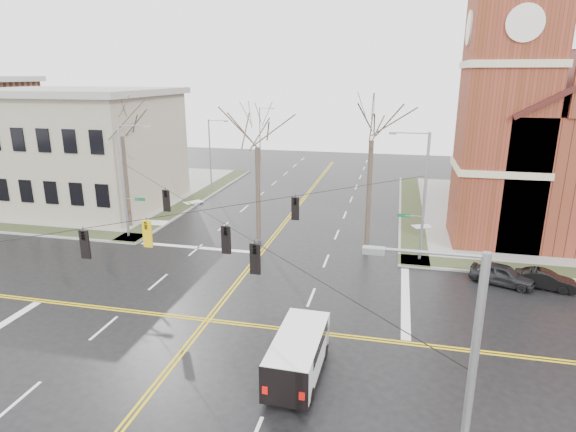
% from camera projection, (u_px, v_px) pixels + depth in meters
% --- Properties ---
extents(ground, '(120.00, 120.00, 0.00)m').
position_uv_depth(ground, '(208.00, 320.00, 26.09)').
color(ground, black).
rests_on(ground, ground).
extents(sidewalks, '(80.00, 80.00, 0.17)m').
position_uv_depth(sidewalks, '(207.00, 319.00, 26.07)').
color(sidewalks, gray).
rests_on(sidewalks, ground).
extents(road_markings, '(100.00, 100.00, 0.01)m').
position_uv_depth(road_markings, '(208.00, 320.00, 26.09)').
color(road_markings, gold).
rests_on(road_markings, ground).
extents(civic_building_a, '(18.00, 14.00, 11.00)m').
position_uv_depth(civic_building_a, '(74.00, 151.00, 47.93)').
color(civic_building_a, gray).
rests_on(civic_building_a, ground).
extents(signal_pole_ne, '(2.75, 0.22, 9.00)m').
position_uv_depth(signal_pole_ne, '(422.00, 193.00, 33.02)').
color(signal_pole_ne, gray).
rests_on(signal_pole_ne, ground).
extents(signal_pole_nw, '(2.75, 0.22, 9.00)m').
position_uv_depth(signal_pole_nw, '(125.00, 178.00, 37.86)').
color(signal_pole_nw, gray).
rests_on(signal_pole_nw, ground).
extents(signal_pole_se, '(2.75, 0.22, 9.00)m').
position_uv_depth(signal_pole_se, '(459.00, 416.00, 11.52)').
color(signal_pole_se, gray).
rests_on(signal_pole_se, ground).
extents(span_wires, '(23.02, 23.02, 0.03)m').
position_uv_depth(span_wires, '(202.00, 210.00, 24.33)').
color(span_wires, black).
rests_on(span_wires, ground).
extents(traffic_signals, '(8.21, 8.26, 1.30)m').
position_uv_depth(traffic_signals, '(197.00, 228.00, 23.92)').
color(traffic_signals, black).
rests_on(traffic_signals, ground).
extents(streetlight_north_a, '(2.30, 0.20, 8.00)m').
position_uv_depth(streetlight_north_a, '(211.00, 153.00, 53.28)').
color(streetlight_north_a, gray).
rests_on(streetlight_north_a, ground).
extents(streetlight_north_b, '(2.30, 0.20, 8.00)m').
position_uv_depth(streetlight_north_b, '(261.00, 132.00, 71.98)').
color(streetlight_north_b, gray).
rests_on(streetlight_north_b, ground).
extents(cargo_van, '(2.11, 5.18, 1.95)m').
position_uv_depth(cargo_van, '(299.00, 350.00, 21.15)').
color(cargo_van, white).
rests_on(cargo_van, ground).
extents(parked_car_a, '(4.19, 2.86, 1.32)m').
position_uv_depth(parked_car_a, '(502.00, 274.00, 30.38)').
color(parked_car_a, black).
rests_on(parked_car_a, ground).
extents(parked_car_b, '(3.67, 1.98, 1.15)m').
position_uv_depth(parked_car_b, '(545.00, 280.00, 29.84)').
color(parked_car_b, black).
rests_on(parked_car_b, ground).
extents(tree_nw_far, '(4.00, 4.00, 11.55)m').
position_uv_depth(tree_nw_far, '(121.00, 130.00, 39.66)').
color(tree_nw_far, '#3E3327').
rests_on(tree_nw_far, ground).
extents(tree_nw_near, '(4.00, 4.00, 11.02)m').
position_uv_depth(tree_nw_near, '(257.00, 141.00, 36.32)').
color(tree_nw_near, '#3E3327').
rests_on(tree_nw_near, ground).
extents(tree_ne, '(4.00, 4.00, 12.08)m').
position_uv_depth(tree_ne, '(372.00, 133.00, 34.62)').
color(tree_ne, '#3E3327').
rests_on(tree_ne, ground).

